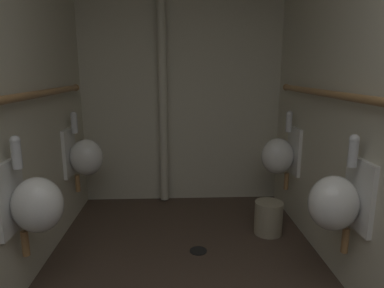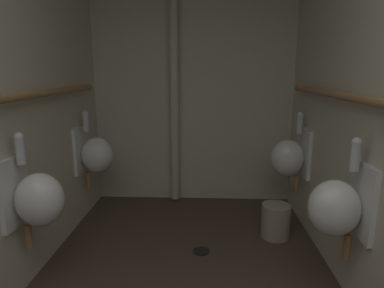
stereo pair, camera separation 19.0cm
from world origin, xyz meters
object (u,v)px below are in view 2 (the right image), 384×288
urinal_right_mid (338,206)px  urinal_right_far (290,157)px  waste_bin (276,221)px  standpipe_back_wall (174,79)px  floor_drain (201,251)px  urinal_left_mid (36,198)px  urinal_left_far (95,154)px

urinal_right_mid → urinal_right_far: size_ratio=1.00×
urinal_right_mid → waste_bin: urinal_right_mid is taller
urinal_right_far → standpipe_back_wall: bearing=155.2°
floor_drain → standpipe_back_wall: bearing=105.9°
urinal_left_mid → waste_bin: bearing=25.7°
urinal_right_mid → waste_bin: bearing=100.6°
urinal_right_far → urinal_right_mid: bearing=-90.0°
urinal_right_far → floor_drain: urinal_right_far is taller
urinal_right_far → standpipe_back_wall: standpipe_back_wall is taller
urinal_left_far → standpipe_back_wall: 1.10m
urinal_left_mid → urinal_right_far: bearing=30.6°
urinal_right_mid → urinal_left_mid: bearing=178.2°
urinal_right_mid → standpipe_back_wall: (-1.11, 1.65, 0.69)m
urinal_left_far → waste_bin: (1.66, -0.32, -0.50)m
urinal_left_mid → standpipe_back_wall: size_ratio=0.29×
urinal_right_mid → urinal_right_far: same height
urinal_right_mid → waste_bin: (-0.16, 0.86, -0.50)m
floor_drain → urinal_right_mid: bearing=-35.9°
urinal_right_far → floor_drain: (-0.80, -0.56, -0.64)m
urinal_left_mid → floor_drain: size_ratio=5.39×
urinal_right_far → standpipe_back_wall: 1.40m
urinal_left_mid → waste_bin: 1.91m
urinal_left_mid → urinal_right_mid: same height
urinal_left_mid → urinal_left_far: 1.12m
floor_drain → waste_bin: (0.64, 0.28, 0.14)m
urinal_right_mid → floor_drain: bearing=144.1°
urinal_left_far → floor_drain: 1.35m
urinal_right_far → standpipe_back_wall: size_ratio=0.29×
urinal_left_mid → urinal_right_far: size_ratio=1.00×
urinal_right_mid → urinal_right_far: (0.00, 1.14, 0.00)m
urinal_right_mid → urinal_left_far: bearing=147.3°
urinal_right_mid → standpipe_back_wall: 2.10m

